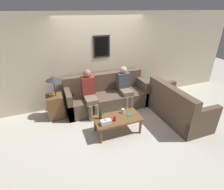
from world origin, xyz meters
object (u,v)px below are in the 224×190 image
object	(u,v)px
couch_main	(107,96)
person_right	(125,86)
person_left	(89,92)
coffee_table	(118,120)
drinking_glass	(123,111)
couch_side	(177,108)
wine_bottle	(100,115)

from	to	relation	value
couch_main	person_right	distance (m)	0.61
person_left	person_right	xyz separation A→B (m)	(1.06, 0.07, -0.03)
coffee_table	drinking_glass	distance (m)	0.26
couch_side	drinking_glass	size ratio (longest dim) A/B	15.32
couch_side	coffee_table	distance (m)	1.66
person_left	person_right	size ratio (longest dim) A/B	1.05
couch_side	wine_bottle	distance (m)	2.05
wine_bottle	person_right	size ratio (longest dim) A/B	0.24
wine_bottle	person_left	bearing A→B (deg)	90.90
person_left	person_right	distance (m)	1.06
couch_side	couch_main	bearing A→B (deg)	49.65
drinking_glass	person_right	distance (m)	1.08
coffee_table	drinking_glass	bearing A→B (deg)	36.30
wine_bottle	person_right	distance (m)	1.45
couch_main	wine_bottle	bearing A→B (deg)	-115.66
drinking_glass	couch_main	bearing A→B (deg)	91.64
wine_bottle	person_left	distance (m)	0.94
couch_main	couch_side	xyz separation A→B (m)	(1.49, -1.27, 0.00)
wine_bottle	couch_main	bearing A→B (deg)	64.34
coffee_table	person_right	size ratio (longest dim) A/B	0.91
person_left	wine_bottle	bearing A→B (deg)	-89.10
coffee_table	person_right	xyz separation A→B (m)	(0.66, 1.10, 0.30)
couch_main	person_left	xyz separation A→B (m)	(-0.56, -0.21, 0.34)
couch_side	coffee_table	world-z (taller)	couch_side
coffee_table	person_right	distance (m)	1.32
wine_bottle	couch_side	bearing A→B (deg)	-3.84
drinking_glass	person_left	bearing A→B (deg)	123.73
wine_bottle	drinking_glass	size ratio (longest dim) A/B	2.58
coffee_table	person_right	world-z (taller)	person_right
wine_bottle	person_right	world-z (taller)	person_right
coffee_table	person_right	bearing A→B (deg)	58.95
couch_side	drinking_glass	xyz separation A→B (m)	(-1.46, 0.18, 0.13)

